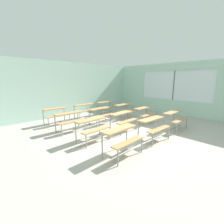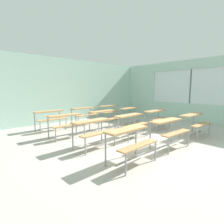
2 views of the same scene
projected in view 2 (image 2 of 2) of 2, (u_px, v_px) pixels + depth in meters
name	position (u px, v px, depth m)	size (l,w,h in m)	color
ground	(131.00, 144.00, 5.17)	(10.00, 9.00, 0.05)	#ADA89E
wall_back	(60.00, 90.00, 8.25)	(10.00, 0.12, 3.00)	silver
wall_right	(204.00, 92.00, 8.23)	(0.12, 9.00, 3.00)	silver
desk_bench_r0c0	(131.00, 138.00, 3.70)	(1.12, 0.62, 0.74)	tan
desk_bench_r0c1	(169.00, 127.00, 4.72)	(1.13, 0.64, 0.74)	tan
desk_bench_r0c2	(195.00, 120.00, 5.79)	(1.10, 0.59, 0.74)	tan
desk_bench_r1c0	(94.00, 127.00, 4.68)	(1.12, 0.63, 0.74)	tan
desk_bench_r1c1	(131.00, 120.00, 5.69)	(1.13, 0.64, 0.74)	tan
desk_bench_r1c2	(157.00, 115.00, 6.78)	(1.11, 0.60, 0.74)	tan
desk_bench_r2c0	(66.00, 120.00, 5.67)	(1.11, 0.61, 0.74)	tan
desk_bench_r2c1	(104.00, 116.00, 6.67)	(1.11, 0.61, 0.74)	tan
desk_bench_r2c2	(132.00, 112.00, 7.78)	(1.12, 0.63, 0.74)	tan
desk_bench_r3c0	(50.00, 116.00, 6.67)	(1.11, 0.60, 0.74)	tan
desk_bench_r3c1	(84.00, 112.00, 7.77)	(1.11, 0.61, 0.74)	tan
desk_bench_r3c2	(110.00, 109.00, 8.75)	(1.10, 0.60, 0.74)	tan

